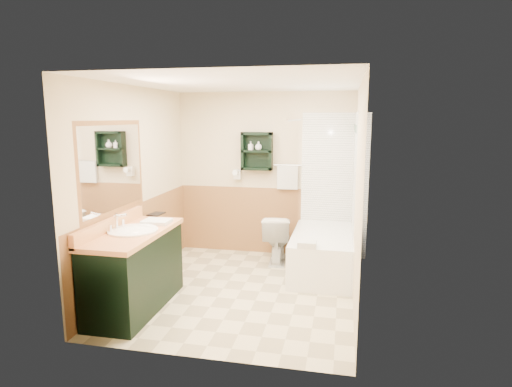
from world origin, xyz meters
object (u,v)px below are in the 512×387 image
object	(u,v)px
vanity	(135,270)
vanity_book	(150,206)
wall_shelf	(257,151)
hair_dryer	(237,174)
soap_bottle_b	(258,147)
bathtub	(324,253)
toilet	(277,239)
soap_bottle_a	(251,148)

from	to	relation	value
vanity	vanity_book	distance (m)	0.95
wall_shelf	hair_dryer	world-z (taller)	wall_shelf
wall_shelf	soap_bottle_b	distance (m)	0.07
soap_bottle_b	bathtub	bearing A→B (deg)	-30.53
toilet	vanity_book	size ratio (longest dim) A/B	3.25
vanity	soap_bottle_b	bearing A→B (deg)	66.27
toilet	soap_bottle_a	world-z (taller)	soap_bottle_a
vanity	soap_bottle_b	size ratio (longest dim) A/B	10.58
vanity	soap_bottle_a	xyz separation A→B (m)	(0.81, 2.09, 1.17)
vanity_book	soap_bottle_a	xyz separation A→B (m)	(0.97, 1.33, 0.63)
soap_bottle_b	toilet	bearing A→B (deg)	-40.73
wall_shelf	soap_bottle_a	bearing A→B (deg)	-176.78
soap_bottle_b	hair_dryer	bearing A→B (deg)	174.74
hair_dryer	soap_bottle_a	distance (m)	0.45
vanity	toilet	size ratio (longest dim) A/B	1.97
hair_dryer	bathtub	bearing A→B (deg)	-25.05
bathtub	soap_bottle_a	size ratio (longest dim) A/B	12.09
toilet	soap_bottle_a	xyz separation A→B (m)	(-0.44, 0.28, 1.26)
vanity_book	soap_bottle_a	distance (m)	1.76
hair_dryer	soap_bottle_a	world-z (taller)	soap_bottle_a
vanity_book	wall_shelf	bearing A→B (deg)	56.91
bathtub	soap_bottle_a	xyz separation A→B (m)	(-1.11, 0.59, 1.32)
bathtub	soap_bottle_a	bearing A→B (deg)	152.12
vanity	soap_bottle_a	bearing A→B (deg)	68.95
vanity	bathtub	bearing A→B (deg)	38.10
bathtub	toilet	world-z (taller)	toilet
hair_dryer	soap_bottle_b	xyz separation A→B (m)	(0.33, -0.03, 0.41)
vanity	toilet	xyz separation A→B (m)	(1.25, 1.81, -0.09)
hair_dryer	soap_bottle_a	xyz separation A→B (m)	(0.21, -0.03, 0.39)
vanity	vanity_book	bearing A→B (deg)	102.14
bathtub	toilet	bearing A→B (deg)	155.42
bathtub	vanity	bearing A→B (deg)	-141.90
toilet	vanity_book	world-z (taller)	vanity_book
bathtub	soap_bottle_a	distance (m)	1.83
soap_bottle_a	soap_bottle_b	distance (m)	0.12
toilet	vanity_book	distance (m)	1.87
vanity_book	vanity	bearing A→B (deg)	-72.45
hair_dryer	toilet	bearing A→B (deg)	-25.53
vanity	bathtub	xyz separation A→B (m)	(1.92, 1.51, -0.16)
vanity	wall_shelf	bearing A→B (deg)	66.92
toilet	hair_dryer	bearing A→B (deg)	-30.17
hair_dryer	vanity	distance (m)	2.34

